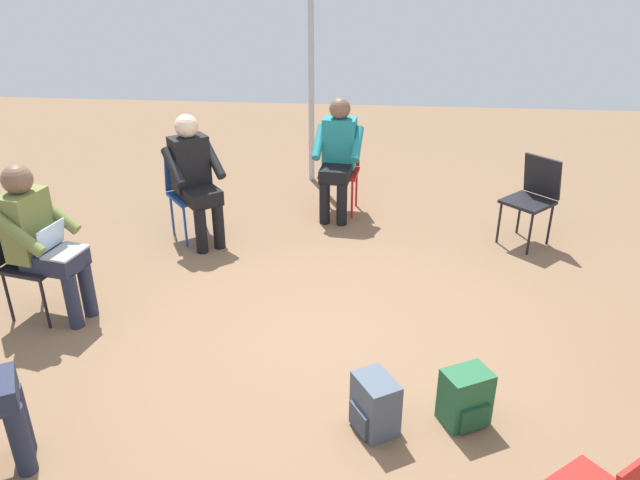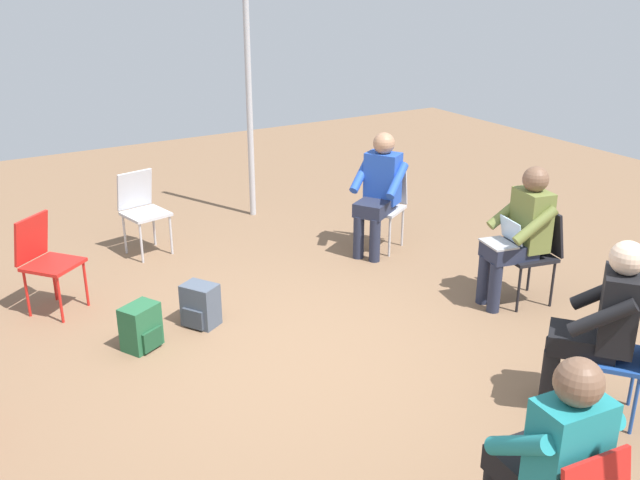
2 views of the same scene
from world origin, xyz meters
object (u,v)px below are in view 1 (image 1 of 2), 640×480
at_px(chair_east, 340,165).
at_px(person_in_teal, 338,152).
at_px(chair_north, 27,256).
at_px(backpack_by_empty_chair, 375,407).
at_px(person_with_laptop, 40,236).
at_px(backpack_near_laptop_user, 465,400).
at_px(person_in_black, 194,174).
at_px(chair_northeast, 189,188).
at_px(chair_southeast, 533,194).

height_order(chair_east, person_in_teal, person_in_teal).
bearing_deg(chair_north, backpack_by_empty_chair, 80.23).
relative_size(chair_north, person_with_laptop, 0.69).
bearing_deg(chair_north, backpack_near_laptop_user, 85.50).
height_order(person_with_laptop, person_in_black, same).
distance_m(person_with_laptop, backpack_by_empty_chair, 2.79).
xyz_separation_m(chair_northeast, person_in_black, (-0.13, -0.10, 0.20)).
distance_m(chair_north, backpack_near_laptop_user, 3.39).
relative_size(chair_north, backpack_by_empty_chair, 2.36).
bearing_deg(backpack_by_empty_chair, chair_east, 7.24).
relative_size(person_in_teal, backpack_by_empty_chair, 3.44).
xyz_separation_m(person_with_laptop, person_in_black, (1.45, -0.77, 0.00)).
bearing_deg(chair_east, person_with_laptop, 54.24).
relative_size(person_in_black, backpack_near_laptop_user, 3.44).
bearing_deg(chair_southeast, person_in_black, 49.21).
bearing_deg(chair_southeast, person_with_laptop, 67.82).
distance_m(chair_northeast, person_with_laptop, 1.73).
bearing_deg(person_in_black, person_with_laptop, 23.52).
height_order(chair_southeast, backpack_near_laptop_user, chair_southeast).
xyz_separation_m(chair_north, backpack_near_laptop_user, (-0.96, -3.24, -0.34)).
bearing_deg(chair_east, chair_north, 51.64).
bearing_deg(chair_northeast, person_with_laptop, 28.63).
bearing_deg(person_in_teal, person_in_black, 36.06).
height_order(chair_north, person_in_teal, person_in_teal).
distance_m(person_with_laptop, person_in_teal, 3.05).
xyz_separation_m(chair_north, person_in_black, (1.42, -0.94, 0.20)).
distance_m(person_with_laptop, backpack_near_laptop_user, 3.25).
height_order(chair_north, person_in_black, person_in_black).
bearing_deg(backpack_near_laptop_user, backpack_by_empty_chair, 102.17).
xyz_separation_m(chair_east, backpack_near_laptop_user, (-3.31, -0.98, -0.34)).
height_order(person_with_laptop, backpack_near_laptop_user, person_with_laptop).
xyz_separation_m(chair_southeast, chair_northeast, (-0.14, 3.31, 0.00)).
height_order(person_in_teal, backpack_by_empty_chair, person_in_teal).
xyz_separation_m(chair_northeast, chair_east, (0.81, -1.43, 0.00)).
distance_m(chair_southeast, chair_east, 2.00).
distance_m(chair_southeast, person_with_laptop, 4.34).
relative_size(chair_southeast, chair_east, 1.00).
xyz_separation_m(chair_north, person_in_teal, (2.19, -2.24, 0.20)).
height_order(chair_southeast, chair_east, same).
xyz_separation_m(chair_southeast, person_with_laptop, (-1.72, 3.98, 0.20)).
distance_m(chair_north, person_in_black, 1.71).
xyz_separation_m(chair_northeast, person_in_teal, (0.64, -1.41, 0.20)).
distance_m(chair_southeast, chair_north, 4.48).
height_order(chair_northeast, backpack_near_laptop_user, chair_northeast).
height_order(chair_northeast, person_with_laptop, person_with_laptop).
xyz_separation_m(chair_northeast, backpack_near_laptop_user, (-2.50, -2.41, -0.34)).
bearing_deg(person_in_black, person_in_teal, 172.11).
relative_size(backpack_near_laptop_user, backpack_by_empty_chair, 1.00).
distance_m(backpack_near_laptop_user, backpack_by_empty_chair, 0.56).
bearing_deg(chair_east, person_in_black, 40.83).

